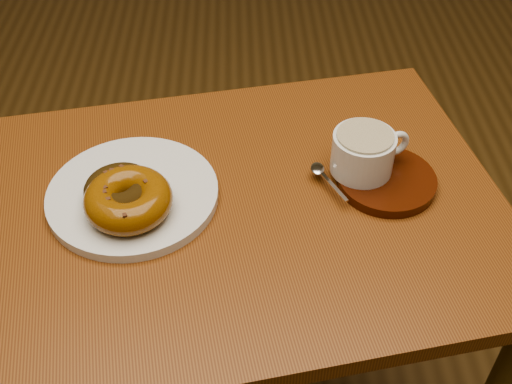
{
  "coord_description": "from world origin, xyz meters",
  "views": [
    {
      "loc": [
        0.24,
        -0.49,
        1.31
      ],
      "look_at": [
        0.26,
        0.14,
        0.7
      ],
      "focal_mm": 45.0,
      "sensor_mm": 36.0,
      "label": 1
    }
  ],
  "objects_px": {
    "cafe_table": "(243,254)",
    "donut_plate": "(133,195)",
    "saucer": "(387,181)",
    "coffee_cup": "(364,152)"
  },
  "relations": [
    {
      "from": "cafe_table",
      "to": "donut_plate",
      "type": "bearing_deg",
      "value": 164.74
    },
    {
      "from": "cafe_table",
      "to": "saucer",
      "type": "bearing_deg",
      "value": -1.55
    },
    {
      "from": "cafe_table",
      "to": "coffee_cup",
      "type": "relative_size",
      "value": 7.07
    },
    {
      "from": "saucer",
      "to": "coffee_cup",
      "type": "distance_m",
      "value": 0.05
    },
    {
      "from": "cafe_table",
      "to": "donut_plate",
      "type": "distance_m",
      "value": 0.19
    },
    {
      "from": "donut_plate",
      "to": "saucer",
      "type": "distance_m",
      "value": 0.36
    },
    {
      "from": "saucer",
      "to": "coffee_cup",
      "type": "xyz_separation_m",
      "value": [
        -0.03,
        0.02,
        0.04
      ]
    },
    {
      "from": "donut_plate",
      "to": "coffee_cup",
      "type": "distance_m",
      "value": 0.33
    },
    {
      "from": "cafe_table",
      "to": "saucer",
      "type": "relative_size",
      "value": 5.8
    },
    {
      "from": "saucer",
      "to": "coffee_cup",
      "type": "height_order",
      "value": "coffee_cup"
    }
  ]
}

